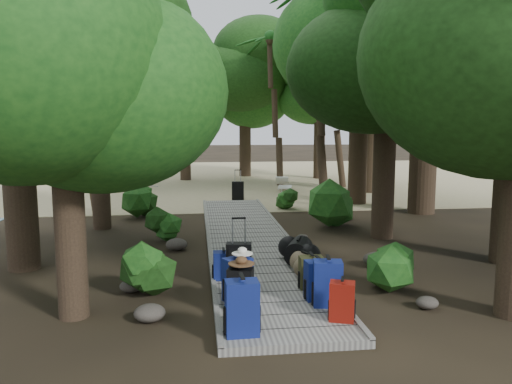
{
  "coord_description": "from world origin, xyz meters",
  "views": [
    {
      "loc": [
        -1.23,
        -10.79,
        2.83
      ],
      "look_at": [
        0.39,
        2.67,
        1.0
      ],
      "focal_mm": 35.0,
      "sensor_mm": 36.0,
      "label": 1
    }
  ],
  "objects": [
    {
      "name": "tree_back_c",
      "position": [
        5.24,
        14.97,
        4.18
      ],
      "size": [
        4.65,
        4.65,
        8.37
      ],
      "primitive_type": null,
      "color": "black",
      "rests_on": "ground"
    },
    {
      "name": "tree_right_e",
      "position": [
        4.52,
        6.48,
        4.75
      ],
      "size": [
        5.28,
        5.28,
        9.51
      ],
      "primitive_type": null,
      "color": "black",
      "rests_on": "ground"
    },
    {
      "name": "boardwalk",
      "position": [
        0.0,
        1.0,
        0.06
      ],
      "size": [
        2.0,
        12.0,
        0.12
      ],
      "primitive_type": "cube",
      "color": "gray",
      "rests_on": "ground"
    },
    {
      "name": "shrub_left_a",
      "position": [
        -2.06,
        -2.59,
        0.48
      ],
      "size": [
        1.06,
        1.06,
        0.96
      ],
      "primitive_type": null,
      "color": "#154514",
      "rests_on": "ground"
    },
    {
      "name": "sand_beach",
      "position": [
        0.0,
        16.0,
        0.01
      ],
      "size": [
        40.0,
        22.0,
        0.02
      ],
      "primitive_type": "cube",
      "color": "tan",
      "rests_on": "ground"
    },
    {
      "name": "lone_suitcase_on_sand",
      "position": [
        0.32,
        7.77,
        0.36
      ],
      "size": [
        0.47,
        0.31,
        0.69
      ],
      "primitive_type": null,
      "rotation": [
        0.0,
        0.0,
        -0.14
      ],
      "color": "black",
      "rests_on": "sand_beach"
    },
    {
      "name": "shrub_right_c",
      "position": [
        1.7,
        5.51,
        0.33
      ],
      "size": [
        0.73,
        0.73,
        0.66
      ],
      "primitive_type": null,
      "color": "#154514",
      "rests_on": "ground"
    },
    {
      "name": "duffel_right_khaki",
      "position": [
        0.75,
        -2.05,
        0.3
      ],
      "size": [
        0.55,
        0.63,
        0.36
      ],
      "primitive_type": null,
      "rotation": [
        0.0,
        0.0,
        0.44
      ],
      "color": "#796648",
      "rests_on": "boardwalk"
    },
    {
      "name": "tree_right_c",
      "position": [
        3.41,
        1.1,
        3.94
      ],
      "size": [
        4.55,
        4.55,
        7.87
      ],
      "primitive_type": null,
      "color": "black",
      "rests_on": "ground"
    },
    {
      "name": "palm_right_b",
      "position": [
        5.38,
        11.38,
        3.9
      ],
      "size": [
        4.03,
        4.03,
        7.79
      ],
      "primitive_type": null,
      "color": "#134616",
      "rests_on": "ground"
    },
    {
      "name": "backpack_left_a",
      "position": [
        -0.67,
        -4.62,
        0.52
      ],
      "size": [
        0.44,
        0.32,
        0.8
      ],
      "primitive_type": null,
      "rotation": [
        0.0,
        0.0,
        0.04
      ],
      "color": "navy",
      "rests_on": "boardwalk"
    },
    {
      "name": "kayak",
      "position": [
        -3.52,
        10.24,
        0.18
      ],
      "size": [
        1.85,
        3.19,
        0.32
      ],
      "primitive_type": "ellipsoid",
      "rotation": [
        0.0,
        0.0,
        0.39
      ],
      "color": "#B8300F",
      "rests_on": "sand_beach"
    },
    {
      "name": "shrub_right_b",
      "position": [
        2.52,
        2.49,
        0.61
      ],
      "size": [
        1.36,
        1.36,
        1.23
      ],
      "primitive_type": null,
      "color": "#154514",
      "rests_on": "ground"
    },
    {
      "name": "rock_left_a",
      "position": [
        -1.93,
        -3.74,
        0.13
      ],
      "size": [
        0.46,
        0.41,
        0.25
      ],
      "primitive_type": null,
      "color": "#4C473F",
      "rests_on": "ground"
    },
    {
      "name": "backpack_right_d",
      "position": [
        0.65,
        -2.89,
        0.42
      ],
      "size": [
        0.4,
        0.29,
        0.59
      ],
      "primitive_type": null,
      "rotation": [
        0.0,
        0.0,
        -0.02
      ],
      "color": "#3C3C1C",
      "rests_on": "boardwalk"
    },
    {
      "name": "backpack_right_c",
      "position": [
        0.63,
        -3.44,
        0.46
      ],
      "size": [
        0.42,
        0.31,
        0.68
      ],
      "primitive_type": null,
      "rotation": [
        0.0,
        0.0,
        0.07
      ],
      "color": "navy",
      "rests_on": "boardwalk"
    },
    {
      "name": "tree_back_d",
      "position": [
        -5.84,
        14.47,
        3.6
      ],
      "size": [
        4.32,
        4.32,
        7.19
      ],
      "primitive_type": null,
      "color": "black",
      "rests_on": "ground"
    },
    {
      "name": "tree_right_d",
      "position": [
        5.97,
        4.36,
        6.09
      ],
      "size": [
        6.64,
        6.64,
        12.18
      ],
      "primitive_type": null,
      "color": "black",
      "rests_on": "ground"
    },
    {
      "name": "palm_left_a",
      "position": [
        -4.75,
        5.91,
        3.36
      ],
      "size": [
        4.22,
        4.22,
        6.72
      ],
      "primitive_type": null,
      "color": "#134616",
      "rests_on": "ground"
    },
    {
      "name": "backpack_left_d",
      "position": [
        -0.77,
        -2.23,
        0.39
      ],
      "size": [
        0.36,
        0.26,
        0.55
      ],
      "primitive_type": null,
      "rotation": [
        0.0,
        0.0,
        -0.0
      ],
      "color": "navy",
      "rests_on": "boardwalk"
    },
    {
      "name": "hat_white",
      "position": [
        -0.55,
        -3.39,
        0.93
      ],
      "size": [
        0.32,
        0.32,
        0.11
      ],
      "primitive_type": null,
      "color": "silver",
      "rests_on": "backpack_left_c"
    },
    {
      "name": "rock_right_a",
      "position": [
        2.3,
        -3.74,
        0.1
      ],
      "size": [
        0.35,
        0.31,
        0.19
      ],
      "primitive_type": null,
      "color": "#4C473F",
      "rests_on": "ground"
    },
    {
      "name": "palm_right_a",
      "position": [
        3.36,
        6.23,
        3.67
      ],
      "size": [
        4.31,
        4.31,
        7.34
      ],
      "primitive_type": null,
      "color": "#134616",
      "rests_on": "ground"
    },
    {
      "name": "rock_left_d",
      "position": [
        -1.8,
        3.18,
        0.08
      ],
      "size": [
        0.28,
        0.25,
        0.15
      ],
      "primitive_type": null,
      "color": "#4C473F",
      "rests_on": "ground"
    },
    {
      "name": "rock_right_c",
      "position": [
        1.35,
        1.01,
        0.08
      ],
      "size": [
        0.28,
        0.25,
        0.16
      ],
      "primitive_type": null,
      "color": "#4C473F",
      "rests_on": "ground"
    },
    {
      "name": "hat_brown",
      "position": [
        -0.59,
        -3.69,
        0.86
      ],
      "size": [
        0.39,
        0.39,
        0.12
      ],
      "primitive_type": null,
      "color": "#51351E",
      "rests_on": "backpack_left_b"
    },
    {
      "name": "duffel_right_black",
      "position": [
        0.76,
        -1.34,
        0.35
      ],
      "size": [
        0.7,
        0.86,
        0.47
      ],
      "primitive_type": null,
      "rotation": [
        0.0,
        0.0,
        -0.36
      ],
      "color": "black",
      "rests_on": "boardwalk"
    },
    {
      "name": "rock_left_b",
      "position": [
        -2.37,
        -2.39,
        0.11
      ],
      "size": [
        0.38,
        0.34,
        0.21
      ],
      "primitive_type": null,
      "color": "#4C473F",
      "rests_on": "ground"
    },
    {
      "name": "rock_right_b",
      "position": [
        2.33,
        -1.44,
        0.15
      ],
      "size": [
        0.55,
        0.49,
        0.3
      ],
      "primitive_type": null,
      "color": "#4C473F",
      "rests_on": "ground"
    },
    {
      "name": "rock_right_d",
      "position": [
        3.1,
        3.75,
        0.18
      ],
      "size": [
        0.64,
        0.57,
        0.35
      ],
      "primitive_type": null,
      "color": "#4C473F",
      "rests_on": "ground"
    },
    {
      "name": "tree_right_f",
      "position": [
        6.06,
        9.38,
        5.64
      ],
      "size": [
        6.31,
        6.31,
        11.27
      ],
      "primitive_type": null,
      "color": "black",
      "rests_on": "ground"
    },
    {
      "name": "shrub_left_b",
      "position": [
        -2.05,
        1.48,
        0.36
      ],
      "size": [
        0.8,
        0.8,
        0.72
      ],
      "primitive_type": null,
      "color": "#154514",
      "rests_on": "ground"
    },
    {
      "name": "backpack_left_b",
      "position": [
        -0.61,
        -3.69,
        0.46
      ],
      "size": [
        0.43,
        0.35,
        0.68
      ],
      "primitive_type": null,
      "rotation": [
        0.0,
        0.0,
        -0.27
      ],
      "color": "black",
      "rests_on": "boardwalk"
    },
    {
      "name": "backpack_right_a",
      "position": [
        0.76,
        -4.32,
        0.43
      ],
      "size": [
        0.4,
        0.34,
        0.61
      ],
      "primitive_type": null,
      "rotation": [
        0.0,
        0.0,
        -0.34
      ],
      "color": "maroon",
      "rests_on": "boardwalk"
    },
    {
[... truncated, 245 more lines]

